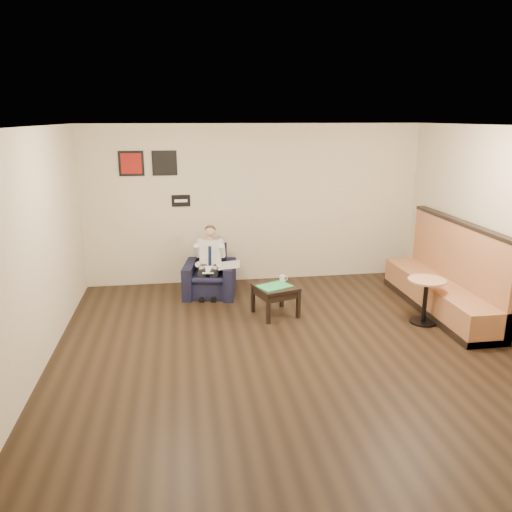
{
  "coord_description": "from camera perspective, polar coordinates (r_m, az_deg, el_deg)",
  "views": [
    {
      "loc": [
        -1.3,
        -5.71,
        2.91
      ],
      "look_at": [
        -0.25,
        1.2,
        0.95
      ],
      "focal_mm": 35.0,
      "sensor_mm": 36.0,
      "label": 1
    }
  ],
  "objects": [
    {
      "name": "armchair",
      "position": [
        8.4,
        -5.31,
        -1.79
      ],
      "size": [
        0.96,
        0.96,
        0.8
      ],
      "primitive_type": "cube",
      "rotation": [
        0.0,
        0.0,
        -0.18
      ],
      "color": "black",
      "rests_on": "ground"
    },
    {
      "name": "cafe_table",
      "position": [
        7.65,
        18.75,
        -4.91
      ],
      "size": [
        0.55,
        0.55,
        0.67
      ],
      "primitive_type": "cylinder",
      "rotation": [
        0.0,
        0.0,
        0.02
      ],
      "color": "tan",
      "rests_on": "ground"
    },
    {
      "name": "seating_sign",
      "position": [
        8.81,
        -8.57,
        6.27
      ],
      "size": [
        0.32,
        0.02,
        0.2
      ],
      "primitive_type": "cube",
      "color": "black",
      "rests_on": "wall_back"
    },
    {
      "name": "art_print_right",
      "position": [
        8.73,
        -10.41,
        10.41
      ],
      "size": [
        0.42,
        0.03,
        0.42
      ],
      "primitive_type": "cube",
      "color": "black",
      "rests_on": "wall_back"
    },
    {
      "name": "art_print_left",
      "position": [
        8.77,
        -14.06,
        10.22
      ],
      "size": [
        0.42,
        0.03,
        0.42
      ],
      "primitive_type": "cube",
      "color": "maroon",
      "rests_on": "wall_back"
    },
    {
      "name": "coffee_mug",
      "position": [
        7.66,
        3.03,
        -2.6
      ],
      "size": [
        0.11,
        0.11,
        0.1
      ],
      "primitive_type": "cylinder",
      "rotation": [
        0.0,
        0.0,
        0.31
      ],
      "color": "white",
      "rests_on": "side_table"
    },
    {
      "name": "ceiling",
      "position": [
        5.86,
        4.34,
        14.55
      ],
      "size": [
        6.0,
        6.0,
        0.02
      ],
      "primitive_type": "cube",
      "color": "white",
      "rests_on": "wall_back"
    },
    {
      "name": "seated_man",
      "position": [
        8.26,
        -5.42,
        -1.03
      ],
      "size": [
        0.65,
        0.87,
        1.1
      ],
      "primitive_type": null,
      "rotation": [
        0.0,
        0.0,
        -0.18
      ],
      "color": "silver",
      "rests_on": "armchair"
    },
    {
      "name": "wall_left",
      "position": [
        6.15,
        -24.38,
        0.02
      ],
      "size": [
        0.02,
        6.0,
        2.8
      ],
      "primitive_type": "cube",
      "color": "beige",
      "rests_on": "ground"
    },
    {
      "name": "wall_front",
      "position": [
        3.36,
        15.5,
        -11.58
      ],
      "size": [
        6.0,
        0.02,
        2.8
      ],
      "primitive_type": "cube",
      "color": "beige",
      "rests_on": "ground"
    },
    {
      "name": "side_table",
      "position": [
        7.56,
        2.23,
        -5.08
      ],
      "size": [
        0.71,
        0.71,
        0.47
      ],
      "primitive_type": "cube",
      "rotation": [
        0.0,
        0.0,
        0.31
      ],
      "color": "black",
      "rests_on": "ground"
    },
    {
      "name": "newspaper",
      "position": [
        8.24,
        -3.09,
        -1.03
      ],
      "size": [
        0.4,
        0.48,
        0.01
      ],
      "primitive_type": "cube",
      "rotation": [
        0.0,
        0.0,
        -0.12
      ],
      "color": "silver",
      "rests_on": "armchair"
    },
    {
      "name": "banquette",
      "position": [
        8.1,
        20.49,
        -1.27
      ],
      "size": [
        0.64,
        2.7,
        1.38
      ],
      "primitive_type": "cube",
      "color": "#A76840",
      "rests_on": "ground"
    },
    {
      "name": "green_folder",
      "position": [
        7.45,
        2.11,
        -3.45
      ],
      "size": [
        0.56,
        0.5,
        0.01
      ],
      "primitive_type": "cube",
      "rotation": [
        0.0,
        0.0,
        0.45
      ],
      "color": "#2AD263",
      "rests_on": "side_table"
    },
    {
      "name": "ground",
      "position": [
        6.54,
        3.83,
        -10.8
      ],
      "size": [
        6.0,
        6.0,
        0.0
      ],
      "primitive_type": "plane",
      "color": "black",
      "rests_on": "ground"
    },
    {
      "name": "wall_back",
      "position": [
        8.94,
        -0.14,
        5.92
      ],
      "size": [
        6.0,
        0.02,
        2.8
      ],
      "primitive_type": "cube",
      "color": "beige",
      "rests_on": "ground"
    },
    {
      "name": "lap_papers",
      "position": [
        8.19,
        -5.48,
        -1.58
      ],
      "size": [
        0.21,
        0.28,
        0.01
      ],
      "primitive_type": "cube",
      "rotation": [
        0.0,
        0.0,
        -0.11
      ],
      "color": "white",
      "rests_on": "seated_man"
    },
    {
      "name": "smartphone",
      "position": [
        7.64,
        1.99,
        -2.97
      ],
      "size": [
        0.15,
        0.09,
        0.01
      ],
      "primitive_type": "cube",
      "rotation": [
        0.0,
        0.0,
        0.14
      ],
      "color": "black",
      "rests_on": "side_table"
    }
  ]
}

